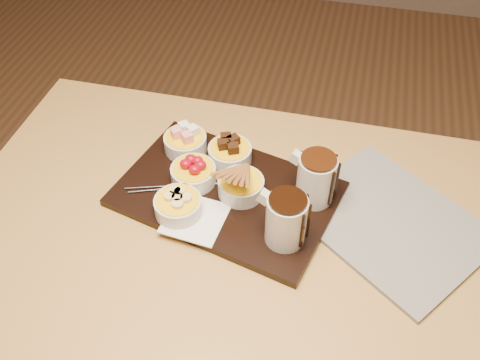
% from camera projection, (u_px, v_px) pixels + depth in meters
% --- Properties ---
extents(dining_table, '(1.20, 0.80, 0.75)m').
position_uv_depth(dining_table, '(234.00, 254.00, 1.19)').
color(dining_table, '#B48843').
rests_on(dining_table, ground).
extents(serving_board, '(0.52, 0.40, 0.02)m').
position_uv_depth(serving_board, '(227.00, 194.00, 1.17)').
color(serving_board, black).
rests_on(serving_board, dining_table).
extents(napkin, '(0.13, 0.13, 0.00)m').
position_uv_depth(napkin, '(195.00, 219.00, 1.11)').
color(napkin, white).
rests_on(napkin, serving_board).
extents(bowl_marshmallows, '(0.10, 0.10, 0.04)m').
position_uv_depth(bowl_marshmallows, '(185.00, 143.00, 1.25)').
color(bowl_marshmallows, beige).
rests_on(bowl_marshmallows, serving_board).
extents(bowl_cake, '(0.10, 0.10, 0.04)m').
position_uv_depth(bowl_cake, '(230.00, 154.00, 1.22)').
color(bowl_cake, beige).
rests_on(bowl_cake, serving_board).
extents(bowl_strawberries, '(0.10, 0.10, 0.04)m').
position_uv_depth(bowl_strawberries, '(194.00, 174.00, 1.17)').
color(bowl_strawberries, beige).
rests_on(bowl_strawberries, serving_board).
extents(bowl_biscotti, '(0.10, 0.10, 0.04)m').
position_uv_depth(bowl_biscotti, '(241.00, 187.00, 1.15)').
color(bowl_biscotti, beige).
rests_on(bowl_biscotti, serving_board).
extents(bowl_bananas, '(0.10, 0.10, 0.04)m').
position_uv_depth(bowl_bananas, '(178.00, 206.00, 1.11)').
color(bowl_bananas, beige).
rests_on(bowl_bananas, serving_board).
extents(pitcher_dark_chocolate, '(0.10, 0.10, 0.11)m').
position_uv_depth(pitcher_dark_chocolate, '(286.00, 220.00, 1.04)').
color(pitcher_dark_chocolate, silver).
rests_on(pitcher_dark_chocolate, serving_board).
extents(pitcher_milk_chocolate, '(0.10, 0.10, 0.11)m').
position_uv_depth(pitcher_milk_chocolate, '(316.00, 180.00, 1.11)').
color(pitcher_milk_chocolate, silver).
rests_on(pitcher_milk_chocolate, serving_board).
extents(fondue_skewers, '(0.11, 0.26, 0.01)m').
position_uv_depth(fondue_skewers, '(184.00, 185.00, 1.17)').
color(fondue_skewers, silver).
rests_on(fondue_skewers, serving_board).
extents(newspaper, '(0.47, 0.45, 0.01)m').
position_uv_depth(newspaper, '(390.00, 222.00, 1.12)').
color(newspaper, beige).
rests_on(newspaper, dining_table).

